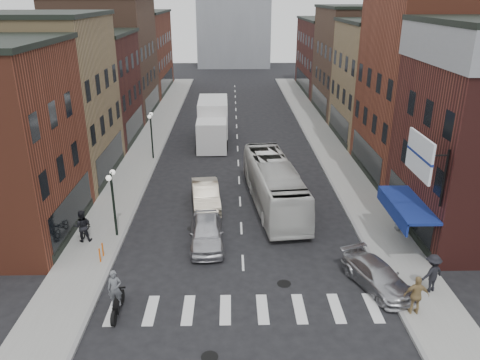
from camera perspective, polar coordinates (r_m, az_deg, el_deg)
name	(u,v)px	position (r m, az deg, el deg)	size (l,w,h in m)	color
ground	(243,273)	(24.66, 0.41, -11.27)	(160.00, 160.00, 0.00)	black
sidewalk_left	(148,145)	(45.42, -11.12, 4.19)	(3.00, 74.00, 0.15)	gray
sidewalk_right	(326,144)	(45.63, 10.46, 4.32)	(3.00, 74.00, 0.15)	gray
curb_left	(164,146)	(45.20, -9.24, 4.13)	(0.20, 74.00, 0.16)	gray
curb_right	(310,145)	(45.38, 8.59, 4.24)	(0.20, 74.00, 0.16)	gray
crosswalk_stripes	(245,309)	(22.21, 0.62, -15.49)	(12.00, 2.20, 0.01)	silver
bldg_left_mid_a	(37,100)	(38.26, -23.52, 8.96)	(10.30, 10.20, 12.30)	#A28659
bldg_left_mid_b	(79,88)	(47.68, -19.01, 10.55)	(10.30, 10.20, 10.30)	#461C19
bldg_left_far_a	(106,57)	(57.92, -16.00, 14.18)	(10.30, 12.20, 13.30)	brown
bldg_left_far_b	(131,52)	(71.59, -13.15, 14.92)	(10.30, 16.20, 11.30)	brown
bldg_right_mid_a	(440,85)	(38.53, 23.18, 10.62)	(10.30, 10.20, 14.30)	brown
bldg_right_mid_b	(394,82)	(47.95, 18.23, 11.31)	(10.30, 10.20, 11.30)	#A28659
bldg_right_far_a	(364,61)	(58.27, 14.85, 13.83)	(10.30, 12.20, 12.30)	brown
bldg_right_far_b	(338,55)	(71.88, 11.82, 14.64)	(10.30, 16.20, 10.30)	#461C19
awning_blue	(404,205)	(27.28, 19.41, -2.93)	(1.80, 5.00, 0.78)	navy
billboard_sign	(421,157)	(24.20, 21.22, 2.66)	(1.52, 3.00, 3.70)	black
streetlamp_near	(112,192)	(27.68, -15.29, -1.43)	(0.32, 1.22, 4.11)	black
streetlamp_far	(151,127)	(40.66, -10.79, 6.33)	(0.32, 1.22, 4.11)	black
bike_rack	(101,252)	(26.43, -16.55, -8.45)	(0.08, 0.68, 0.80)	#D8590C
box_truck	(213,123)	(45.25, -3.34, 6.98)	(2.89, 9.14, 3.96)	silver
motorcycle_rider	(116,295)	(21.98, -14.90, -13.34)	(0.66, 2.24, 2.28)	black
transit_bus	(274,185)	(31.45, 4.16, -0.56)	(2.59, 11.05, 3.08)	silver
sedan_left_near	(206,232)	(26.87, -4.11, -6.37)	(1.90, 4.72, 1.61)	silver
sedan_left_far	(206,195)	(31.64, -4.21, -1.83)	(1.74, 5.00, 1.65)	beige
curb_car	(377,276)	(24.23, 16.37, -11.15)	(1.78, 4.39, 1.27)	#AFAFB4
parked_bicycle	(86,226)	(29.31, -18.31, -5.40)	(0.62, 1.79, 0.94)	black
ped_left_solo	(82,226)	(28.31, -18.69, -5.33)	(0.93, 0.54, 1.92)	black
ped_right_a	(432,273)	(24.36, 22.38, -10.46)	(1.26, 0.62, 1.95)	black
ped_right_b	(417,295)	(22.59, 20.72, -13.01)	(1.10, 0.55, 1.88)	#987C4D
ped_right_c	(401,215)	(29.73, 19.07, -4.08)	(0.93, 0.60, 1.89)	slate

